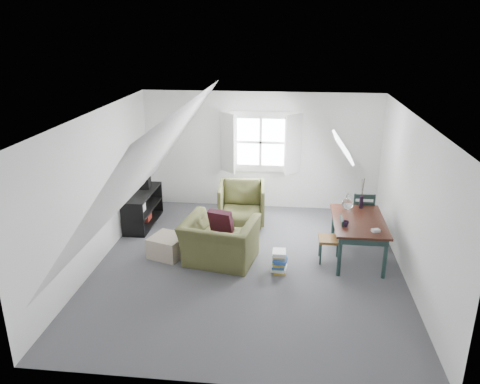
# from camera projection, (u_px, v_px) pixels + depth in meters

# --- Properties ---
(floor) EXTENTS (5.50, 5.50, 0.00)m
(floor) POSITION_uv_depth(u_px,v_px,m) (248.00, 266.00, 7.79)
(floor) COLOR #4A4A4F
(floor) RESTS_ON ground
(ceiling) EXTENTS (5.50, 5.50, 0.00)m
(ceiling) POSITION_uv_depth(u_px,v_px,m) (249.00, 116.00, 6.95)
(ceiling) COLOR white
(ceiling) RESTS_ON wall_back
(wall_back) EXTENTS (5.00, 0.00, 5.00)m
(wall_back) POSITION_uv_depth(u_px,v_px,m) (261.00, 151.00, 9.94)
(wall_back) COLOR white
(wall_back) RESTS_ON ground
(wall_front) EXTENTS (5.00, 0.00, 5.00)m
(wall_front) POSITION_uv_depth(u_px,v_px,m) (224.00, 287.00, 4.80)
(wall_front) COLOR white
(wall_front) RESTS_ON ground
(wall_left) EXTENTS (0.00, 5.50, 5.50)m
(wall_left) POSITION_uv_depth(u_px,v_px,m) (96.00, 189.00, 7.63)
(wall_left) COLOR white
(wall_left) RESTS_ON ground
(wall_right) EXTENTS (0.00, 5.50, 5.50)m
(wall_right) POSITION_uv_depth(u_px,v_px,m) (412.00, 201.00, 7.11)
(wall_right) COLOR white
(wall_right) RESTS_ON ground
(slope_left) EXTENTS (3.19, 5.50, 4.48)m
(slope_left) POSITION_uv_depth(u_px,v_px,m) (151.00, 160.00, 7.35)
(slope_left) COLOR white
(slope_left) RESTS_ON wall_left
(slope_right) EXTENTS (3.19, 5.50, 4.48)m
(slope_right) POSITION_uv_depth(u_px,v_px,m) (351.00, 166.00, 7.03)
(slope_right) COLOR white
(slope_right) RESTS_ON wall_right
(dormer_window) EXTENTS (1.71, 0.35, 1.30)m
(dormer_window) POSITION_uv_depth(u_px,v_px,m) (261.00, 143.00, 9.80)
(dormer_window) COLOR white
(dormer_window) RESTS_ON wall_back
(skylight) EXTENTS (0.35, 0.75, 0.47)m
(skylight) POSITION_uv_depth(u_px,v_px,m) (343.00, 147.00, 8.26)
(skylight) COLOR white
(skylight) RESTS_ON slope_right
(armchair_near) EXTENTS (1.34, 1.22, 0.76)m
(armchair_near) POSITION_uv_depth(u_px,v_px,m) (220.00, 262.00, 7.92)
(armchair_near) COLOR #484A25
(armchair_near) RESTS_ON floor
(armchair_far) EXTENTS (0.96, 0.99, 0.84)m
(armchair_far) POSITION_uv_depth(u_px,v_px,m) (242.00, 223.00, 9.45)
(armchair_far) COLOR #484A25
(armchair_far) RESTS_ON floor
(throw_pillow) EXTENTS (0.45, 0.34, 0.42)m
(throw_pillow) POSITION_uv_depth(u_px,v_px,m) (221.00, 221.00, 7.83)
(throw_pillow) COLOR #3A101E
(throw_pillow) RESTS_ON armchair_near
(ottoman) EXTENTS (0.68, 0.68, 0.36)m
(ottoman) POSITION_uv_depth(u_px,v_px,m) (168.00, 246.00, 8.07)
(ottoman) COLOR tan
(ottoman) RESTS_ON floor
(dining_table) EXTENTS (0.85, 1.42, 0.71)m
(dining_table) POSITION_uv_depth(u_px,v_px,m) (358.00, 225.00, 7.84)
(dining_table) COLOR black
(dining_table) RESTS_ON floor
(demijohn) EXTENTS (0.20, 0.20, 0.28)m
(demijohn) POSITION_uv_depth(u_px,v_px,m) (348.00, 203.00, 8.20)
(demijohn) COLOR silver
(demijohn) RESTS_ON dining_table
(vase_twigs) EXTENTS (0.07, 0.08, 0.55)m
(vase_twigs) POSITION_uv_depth(u_px,v_px,m) (361.00, 202.00, 8.27)
(vase_twigs) COLOR black
(vase_twigs) RESTS_ON dining_table
(cup) EXTENTS (0.12, 0.12, 0.09)m
(cup) POSITION_uv_depth(u_px,v_px,m) (346.00, 226.00, 7.55)
(cup) COLOR black
(cup) RESTS_ON dining_table
(paper_box) EXTENTS (0.14, 0.12, 0.04)m
(paper_box) POSITION_uv_depth(u_px,v_px,m) (376.00, 230.00, 7.36)
(paper_box) COLOR white
(paper_box) RESTS_ON dining_table
(dining_chair_far) EXTENTS (0.43, 0.43, 0.92)m
(dining_chair_far) POSITION_uv_depth(u_px,v_px,m) (362.00, 213.00, 8.68)
(dining_chair_far) COLOR brown
(dining_chair_far) RESTS_ON floor
(dining_chair_near) EXTENTS (0.37, 0.37, 0.80)m
(dining_chair_near) POSITION_uv_depth(u_px,v_px,m) (332.00, 239.00, 7.81)
(dining_chair_near) COLOR brown
(dining_chair_near) RESTS_ON floor
(media_shelf) EXTENTS (0.44, 1.33, 0.68)m
(media_shelf) POSITION_uv_depth(u_px,v_px,m) (142.00, 210.00, 9.29)
(media_shelf) COLOR black
(media_shelf) RESTS_ON floor
(electronics_box) EXTENTS (0.22, 0.29, 0.22)m
(electronics_box) POSITION_uv_depth(u_px,v_px,m) (145.00, 183.00, 9.41)
(electronics_box) COLOR black
(electronics_box) RESTS_ON media_shelf
(magazine_stack) EXTENTS (0.27, 0.33, 0.37)m
(magazine_stack) POSITION_uv_depth(u_px,v_px,m) (279.00, 262.00, 7.53)
(magazine_stack) COLOR #B29933
(magazine_stack) RESTS_ON floor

